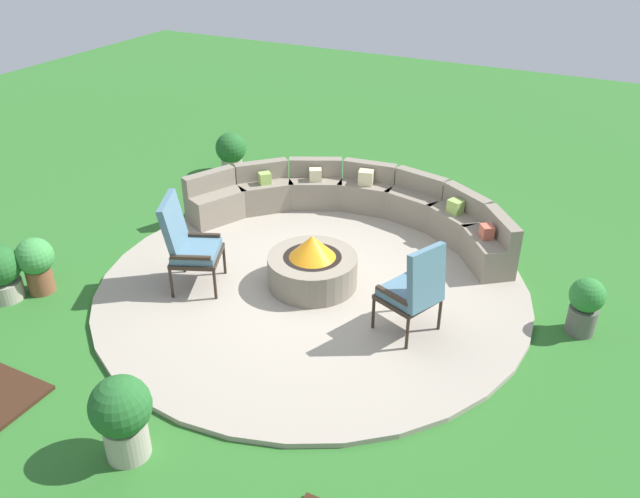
# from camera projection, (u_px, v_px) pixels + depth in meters

# --- Properties ---
(ground_plane) EXTENTS (24.00, 24.00, 0.00)m
(ground_plane) POSITION_uv_depth(u_px,v_px,m) (313.00, 288.00, 7.97)
(ground_plane) COLOR #2D6B28
(patio_circle) EXTENTS (5.23, 5.23, 0.06)m
(patio_circle) POSITION_uv_depth(u_px,v_px,m) (313.00, 286.00, 7.96)
(patio_circle) COLOR #9E9384
(patio_circle) RESTS_ON ground_plane
(fire_pit) EXTENTS (1.09, 1.09, 0.67)m
(fire_pit) POSITION_uv_depth(u_px,v_px,m) (312.00, 266.00, 7.82)
(fire_pit) COLOR gray
(fire_pit) RESTS_ON patio_circle
(curved_stone_bench) EXTENTS (4.61, 2.04, 0.69)m
(curved_stone_bench) POSITION_uv_depth(u_px,v_px,m) (357.00, 205.00, 9.25)
(curved_stone_bench) COLOR gray
(curved_stone_bench) RESTS_ON patio_circle
(lounge_chair_front_left) EXTENTS (0.78, 0.80, 1.17)m
(lounge_chair_front_left) POSITION_uv_depth(u_px,v_px,m) (188.00, 243.00, 7.65)
(lounge_chair_front_left) COLOR #2D2319
(lounge_chair_front_left) RESTS_ON patio_circle
(lounge_chair_front_right) EXTENTS (0.72, 0.72, 1.09)m
(lounge_chair_front_right) POSITION_uv_depth(u_px,v_px,m) (415.00, 288.00, 6.82)
(lounge_chair_front_right) COLOR #2D2319
(lounge_chair_front_right) RESTS_ON patio_circle
(potted_plant_0) EXTENTS (0.38, 0.38, 0.67)m
(potted_plant_0) POSITION_uv_depth(u_px,v_px,m) (585.00, 304.00, 7.02)
(potted_plant_0) COLOR #605B56
(potted_plant_0) RESTS_ON ground_plane
(potted_plant_1) EXTENTS (0.48, 0.48, 0.69)m
(potted_plant_1) POSITION_uv_depth(u_px,v_px,m) (1.00, 272.00, 7.60)
(potted_plant_1) COLOR #A89E8E
(potted_plant_1) RESTS_ON ground_plane
(potted_plant_2) EXTENTS (0.53, 0.53, 0.81)m
(potted_plant_2) POSITION_uv_depth(u_px,v_px,m) (122.00, 415.00, 5.43)
(potted_plant_2) COLOR #A89E8E
(potted_plant_2) RESTS_ON ground_plane
(potted_plant_3) EXTENTS (0.52, 0.52, 0.70)m
(potted_plant_3) POSITION_uv_depth(u_px,v_px,m) (231.00, 151.00, 10.98)
(potted_plant_3) COLOR #A89E8E
(potted_plant_3) RESTS_ON ground_plane
(potted_plant_4) EXTENTS (0.45, 0.45, 0.71)m
(potted_plant_4) POSITION_uv_depth(u_px,v_px,m) (36.00, 262.00, 7.72)
(potted_plant_4) COLOR brown
(potted_plant_4) RESTS_ON ground_plane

